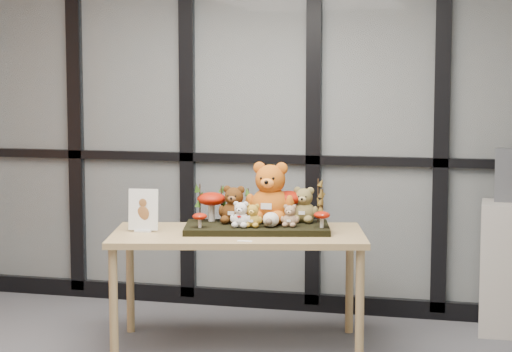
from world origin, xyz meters
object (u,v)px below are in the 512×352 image
(mushroom_front_right, at_px, (322,219))
(bear_brown_medium, at_px, (234,202))
(bear_tan_back, at_px, (304,203))
(bear_beige_small, at_px, (290,214))
(sign_holder, at_px, (143,212))
(display_table, at_px, (238,243))
(bear_white_bow, at_px, (241,213))
(plush_cream_hedgehog, at_px, (271,219))
(diorama_tray, at_px, (257,228))
(mushroom_back_left, at_px, (212,205))
(bear_small_yellow, at_px, (253,214))
(mushroom_back_right, at_px, (289,204))
(mushroom_front_left, at_px, (200,220))
(bear_pooh_yellow, at_px, (270,189))

(mushroom_front_right, bearing_deg, bear_brown_medium, 175.90)
(bear_tan_back, bearing_deg, bear_brown_medium, -174.91)
(bear_beige_small, height_order, sign_holder, sign_holder)
(display_table, xyz_separation_m, bear_brown_medium, (-0.05, 0.11, 0.23))
(bear_tan_back, distance_m, bear_white_bow, 0.42)
(plush_cream_hedgehog, bearing_deg, mushroom_front_right, -3.59)
(diorama_tray, relative_size, mushroom_back_left, 4.38)
(display_table, bearing_deg, sign_holder, 178.23)
(bear_small_yellow, relative_size, mushroom_back_right, 0.74)
(bear_brown_medium, relative_size, mushroom_front_right, 2.34)
(bear_tan_back, relative_size, sign_holder, 0.93)
(mushroom_front_left, height_order, sign_holder, sign_holder)
(bear_brown_medium, bearing_deg, diorama_tray, -24.28)
(diorama_tray, distance_m, bear_pooh_yellow, 0.26)
(bear_pooh_yellow, bearing_deg, bear_tan_back, -0.79)
(display_table, relative_size, bear_tan_back, 6.83)
(plush_cream_hedgehog, distance_m, mushroom_back_left, 0.43)
(mushroom_back_right, bearing_deg, bear_brown_medium, -154.52)
(bear_white_bow, height_order, mushroom_back_left, mushroom_back_left)
(bear_small_yellow, bearing_deg, mushroom_back_right, 45.21)
(display_table, bearing_deg, bear_white_bow, -61.80)
(display_table, height_order, bear_small_yellow, bear_small_yellow)
(bear_small_yellow, xyz_separation_m, mushroom_back_left, (-0.30, 0.15, 0.02))
(bear_beige_small, bearing_deg, mushroom_back_right, 90.53)
(bear_pooh_yellow, relative_size, mushroom_front_right, 3.78)
(bear_beige_small, bearing_deg, plush_cream_hedgehog, -171.02)
(mushroom_back_left, distance_m, sign_holder, 0.43)
(bear_tan_back, bearing_deg, mushroom_front_right, -64.72)
(bear_white_bow, bearing_deg, mushroom_back_left, 130.01)
(diorama_tray, relative_size, sign_holder, 3.34)
(mushroom_front_left, distance_m, mushroom_front_right, 0.71)
(plush_cream_hedgehog, bearing_deg, bear_brown_medium, 145.98)
(bear_small_yellow, xyz_separation_m, mushroom_back_right, (0.16, 0.26, 0.03))
(bear_small_yellow, distance_m, sign_holder, 0.65)
(plush_cream_hedgehog, bearing_deg, bear_beige_small, 8.98)
(bear_pooh_yellow, relative_size, bear_tan_back, 1.70)
(bear_white_bow, distance_m, bear_beige_small, 0.29)
(bear_tan_back, bearing_deg, diorama_tray, -160.57)
(bear_tan_back, xyz_separation_m, mushroom_front_left, (-0.55, -0.35, -0.07))
(bear_small_yellow, bearing_deg, bear_beige_small, 4.91)
(bear_brown_medium, relative_size, mushroom_back_left, 1.28)
(bear_pooh_yellow, height_order, bear_beige_small, bear_pooh_yellow)
(plush_cream_hedgehog, bearing_deg, display_table, 170.92)
(diorama_tray, xyz_separation_m, mushroom_front_right, (0.39, -0.01, 0.07))
(sign_holder, bearing_deg, bear_brown_medium, 17.19)
(bear_white_bow, distance_m, mushroom_back_right, 0.36)
(plush_cream_hedgehog, xyz_separation_m, mushroom_back_right, (0.06, 0.24, 0.05))
(bear_beige_small, distance_m, sign_holder, 0.87)
(bear_tan_back, height_order, bear_small_yellow, bear_tan_back)
(bear_white_bow, bearing_deg, bear_pooh_yellow, 47.82)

